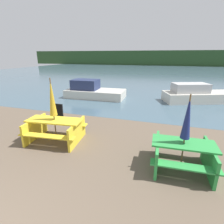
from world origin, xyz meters
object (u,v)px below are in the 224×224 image
Objects in this scene: picnic_table_green at (182,153)px; umbrella_gold at (52,98)px; picnic_table_yellow at (55,128)px; boat_second at (200,95)px; boat at (93,91)px; umbrella_navy at (187,118)px; signboard at (58,112)px.

umbrella_gold is (-4.08, 0.38, 1.10)m from picnic_table_green.
boat_second is at bearing 52.86° from picnic_table_yellow.
picnic_table_green is at bearing -5.30° from umbrella_gold.
boat is at bearing 102.14° from umbrella_gold.
picnic_table_green is 7.91m from boat_second.
umbrella_navy is at bearing -121.74° from boat_second.
picnic_table_green is 4.24m from umbrella_gold.
umbrella_gold is at bearing 174.70° from picnic_table_green.
signboard is (-5.25, 2.22, -0.07)m from picnic_table_green.
umbrella_navy reaches higher than boat.
umbrella_navy is 5.79m from signboard.
umbrella_navy is at bearing -53.10° from boat.
umbrella_gold is at bearing 174.70° from umbrella_navy.
picnic_table_yellow reaches higher than picnic_table_green.
umbrella_gold reaches higher than picnic_table_yellow.
umbrella_navy reaches higher than picnic_table_green.
picnic_table_yellow is 1.07m from umbrella_gold.
picnic_table_yellow is at bearing 174.70° from picnic_table_green.
picnic_table_green is 0.32× the size of boat_second.
picnic_table_green is 0.80× the size of umbrella_navy.
umbrella_gold reaches higher than picnic_table_green.
picnic_table_yellow is at bearing 174.70° from umbrella_navy.
signboard is (-1.16, 1.84, -1.17)m from umbrella_gold.
boat_second is (5.59, 7.39, -1.11)m from umbrella_gold.
picnic_table_yellow is 9.27m from boat_second.
boat_second is (1.51, 7.77, -0.01)m from picnic_table_green.
picnic_table_green is 0.98m from umbrella_navy.
picnic_table_green reaches higher than signboard.
picnic_table_yellow is 2.18m from signboard.
picnic_table_green is 5.70m from signboard.
picnic_table_yellow is at bearing -57.72° from signboard.
signboard is at bearing 157.07° from umbrella_navy.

